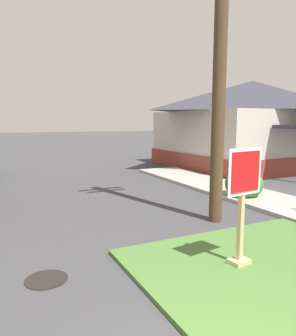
% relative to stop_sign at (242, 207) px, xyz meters
% --- Properties ---
extents(grass_corner_patch, '(4.84, 4.53, 0.08)m').
position_rel_stop_sign_xyz_m(grass_corner_patch, '(0.51, -0.63, -1.09)').
color(grass_corner_patch, '#477033').
rests_on(grass_corner_patch, ground).
extents(sidewalk_strip, '(2.20, 15.58, 0.12)m').
position_rel_stop_sign_xyz_m(sidewalk_strip, '(4.13, 3.27, -1.07)').
color(sidewalk_strip, '#9E9B93').
rests_on(sidewalk_strip, ground).
extents(stop_sign, '(0.81, 0.33, 2.10)m').
position_rel_stop_sign_xyz_m(stop_sign, '(0.00, 0.00, 0.00)').
color(stop_sign, tan).
rests_on(stop_sign, grass_corner_patch).
extents(manhole_cover, '(0.70, 0.70, 0.02)m').
position_rel_stop_sign_xyz_m(manhole_cover, '(-3.21, 1.07, -1.12)').
color(manhole_cover, black).
rests_on(manhole_cover, ground).
extents(utility_pole, '(1.73, 0.34, 9.55)m').
position_rel_stop_sign_xyz_m(utility_pole, '(1.34, 2.44, 3.80)').
color(utility_pole, '#4C3823').
rests_on(utility_pole, ground).
extents(corner_house, '(9.60, 9.55, 4.96)m').
position_rel_stop_sign_xyz_m(corner_house, '(10.02, 10.39, 1.41)').
color(corner_house, brown).
rests_on(corner_house, ground).
extents(shrub_by_curb, '(1.27, 1.27, 1.03)m').
position_rel_stop_sign_xyz_m(shrub_by_curb, '(3.75, 4.01, -0.62)').
color(shrub_by_curb, '#3B7435').
rests_on(shrub_by_curb, ground).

